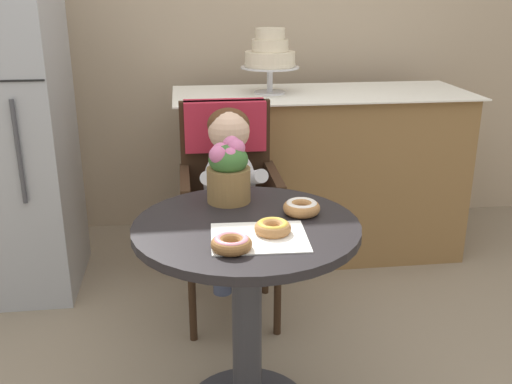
{
  "coord_description": "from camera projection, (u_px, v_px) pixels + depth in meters",
  "views": [
    {
      "loc": [
        -0.19,
        -1.68,
        1.42
      ],
      "look_at": [
        0.05,
        0.15,
        0.77
      ],
      "focal_mm": 40.89,
      "sensor_mm": 36.0,
      "label": 1
    }
  ],
  "objects": [
    {
      "name": "wicker_chair",
      "position": [
        228.0,
        175.0,
        2.56
      ],
      "size": [
        0.42,
        0.45,
        0.95
      ],
      "rotation": [
        0.0,
        0.0,
        -0.12
      ],
      "color": "#332114",
      "rests_on": "ground"
    },
    {
      "name": "flower_vase",
      "position": [
        228.0,
        170.0,
        1.98
      ],
      "size": [
        0.15,
        0.15,
        0.22
      ],
      "color": "brown",
      "rests_on": "cafe_table"
    },
    {
      "name": "cafe_table",
      "position": [
        247.0,
        283.0,
        1.9
      ],
      "size": [
        0.72,
        0.72,
        0.72
      ],
      "color": "black",
      "rests_on": "ground"
    },
    {
      "name": "donut_side",
      "position": [
        302.0,
        207.0,
        1.9
      ],
      "size": [
        0.12,
        0.12,
        0.04
      ],
      "color": "#AD7542",
      "rests_on": "cafe_table"
    },
    {
      "name": "paper_napkin",
      "position": [
        259.0,
        237.0,
        1.72
      ],
      "size": [
        0.29,
        0.24,
        0.0
      ],
      "primitive_type": "cube",
      "rotation": [
        0.0,
        0.0,
        -0.05
      ],
      "color": "white",
      "rests_on": "cafe_table"
    },
    {
      "name": "donut_mid",
      "position": [
        231.0,
        243.0,
        1.64
      ],
      "size": [
        0.12,
        0.12,
        0.04
      ],
      "color": "#936033",
      "rests_on": "cafe_table"
    },
    {
      "name": "tiered_cake_stand",
      "position": [
        270.0,
        55.0,
        2.95
      ],
      "size": [
        0.3,
        0.3,
        0.33
      ],
      "color": "silver",
      "rests_on": "display_counter"
    },
    {
      "name": "display_counter",
      "position": [
        319.0,
        173.0,
        3.2
      ],
      "size": [
        1.56,
        0.62,
        0.9
      ],
      "color": "olive",
      "rests_on": "ground"
    },
    {
      "name": "back_wall",
      "position": [
        210.0,
        0.0,
        3.35
      ],
      "size": [
        4.8,
        0.1,
        2.7
      ],
      "primitive_type": "cube",
      "color": "tan",
      "rests_on": "ground"
    },
    {
      "name": "seated_child",
      "position": [
        231.0,
        178.0,
        2.4
      ],
      "size": [
        0.27,
        0.32,
        0.73
      ],
      "color": "silver",
      "rests_on": "ground"
    },
    {
      "name": "donut_front",
      "position": [
        273.0,
        227.0,
        1.75
      ],
      "size": [
        0.11,
        0.11,
        0.04
      ],
      "color": "#AD7542",
      "rests_on": "cafe_table"
    }
  ]
}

